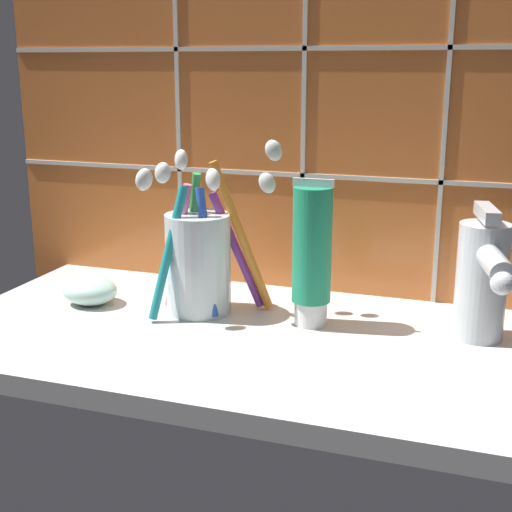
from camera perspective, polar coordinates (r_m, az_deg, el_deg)
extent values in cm
cube|color=silver|center=(70.96, -0.95, -6.85)|extent=(60.82, 31.94, 2.00)
cube|color=#C6662D|center=(81.57, 2.92, 9.98)|extent=(70.82, 1.50, 40.52)
cube|color=beige|center=(81.34, 2.71, 6.51)|extent=(70.82, 0.24, 0.50)
cube|color=beige|center=(80.44, 2.83, 16.26)|extent=(70.82, 0.24, 0.50)
cube|color=beige|center=(85.57, -6.22, 10.15)|extent=(0.50, 0.24, 40.52)
cube|color=beige|center=(80.35, 3.81, 9.88)|extent=(0.50, 0.24, 40.52)
cube|color=beige|center=(77.79, 14.82, 9.25)|extent=(0.50, 0.24, 40.52)
cylinder|color=silver|center=(74.99, -4.63, -0.61)|extent=(6.86, 6.86, 10.56)
cylinder|color=orange|center=(73.88, -1.14, 1.56)|extent=(6.36, 3.75, 15.98)
ellipsoid|color=white|center=(72.74, 1.42, 8.44)|extent=(2.68, 2.20, 2.65)
cylinder|color=purple|center=(75.08, -1.54, 0.46)|extent=(5.84, 2.83, 12.65)
ellipsoid|color=white|center=(73.61, 0.72, 5.88)|extent=(2.70, 2.03, 2.68)
cylinder|color=green|center=(76.40, -5.21, 1.43)|extent=(3.65, 2.98, 14.47)
ellipsoid|color=white|center=(76.36, -6.00, 7.68)|extent=(2.47, 2.28, 2.50)
cylinder|color=pink|center=(75.18, -6.25, 0.77)|extent=(3.44, 1.08, 13.42)
ellipsoid|color=white|center=(74.22, -7.47, 6.62)|extent=(2.14, 1.41, 2.48)
cylinder|color=teal|center=(72.59, -7.05, 0.24)|extent=(3.64, 4.43, 13.56)
ellipsoid|color=white|center=(70.01, -8.95, 6.07)|extent=(2.39, 2.58, 2.59)
cylinder|color=blue|center=(72.68, -3.94, 0.27)|extent=(3.03, 2.34, 13.28)
ellipsoid|color=white|center=(70.12, -3.46, 6.13)|extent=(2.40, 2.16, 2.44)
cylinder|color=white|center=(72.39, 4.39, -4.52)|extent=(3.31, 3.31, 2.54)
cylinder|color=#1E8C60|center=(70.34, 4.51, 0.89)|extent=(3.89, 3.89, 11.56)
cube|color=silver|center=(69.09, 4.61, 5.86)|extent=(4.09, 0.36, 0.80)
cylinder|color=silver|center=(70.75, 17.57, -1.97)|extent=(4.81, 4.81, 11.24)
cylinder|color=silver|center=(65.98, 18.43, -0.41)|extent=(3.88, 8.60, 2.16)
sphere|color=silver|center=(62.25, 19.11, -2.06)|extent=(2.02, 2.02, 2.02)
cube|color=silver|center=(69.17, 18.00, 3.29)|extent=(2.64, 6.16, 1.20)
ellipsoid|color=silver|center=(80.27, -13.14, -2.72)|extent=(6.10, 5.20, 3.01)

